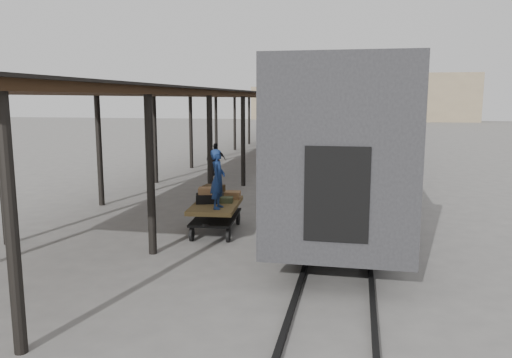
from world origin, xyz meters
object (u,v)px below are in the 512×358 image
object	(u,v)px
baggage_cart	(216,210)
porter	(218,179)
pedestrian	(216,159)
luggage_tug	(274,148)

from	to	relation	value
baggage_cart	porter	xyz separation A→B (m)	(0.25, -0.65, 1.02)
baggage_cart	pedestrian	size ratio (longest dim) A/B	1.54
pedestrian	porter	bearing A→B (deg)	97.63
baggage_cart	porter	world-z (taller)	porter
luggage_tug	baggage_cart	bearing A→B (deg)	-84.77
pedestrian	luggage_tug	bearing A→B (deg)	-107.87
luggage_tug	pedestrian	size ratio (longest dim) A/B	0.81
porter	baggage_cart	bearing A→B (deg)	19.14
baggage_cart	porter	distance (m)	1.23
luggage_tug	pedestrian	distance (m)	9.02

